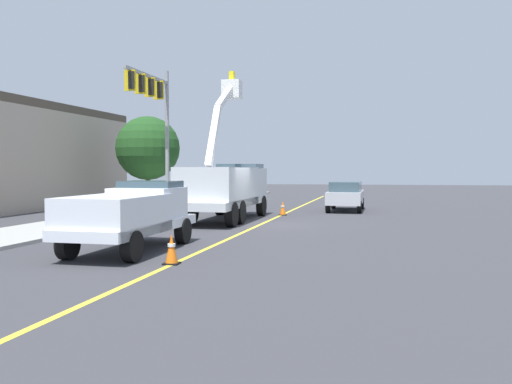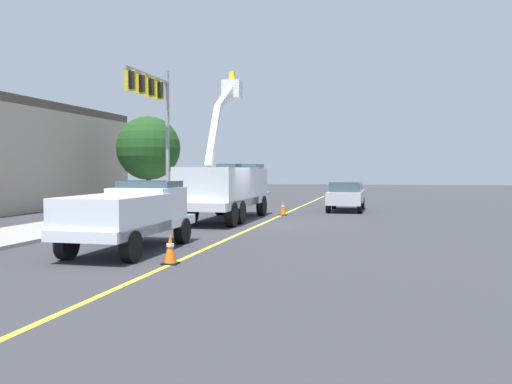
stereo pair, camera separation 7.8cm
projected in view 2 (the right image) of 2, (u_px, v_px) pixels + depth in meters
The scene contains 10 objects.
ground at pixel (261, 224), 24.06m from camera, with size 120.00×120.00×0.00m, color #38383D.
sidewalk_far_side at pixel (103, 219), 25.84m from camera, with size 60.00×3.60×0.12m, color #9E9E99.
lane_centre_stripe at pixel (261, 224), 24.06m from camera, with size 50.00×0.16×0.01m, color yellow.
utility_bucket_truck at pixel (226, 186), 26.00m from camera, with size 8.33×2.98×7.33m.
service_pickup_truck at pixel (129, 214), 16.24m from camera, with size 5.71×2.45×2.06m.
passing_minivan at pixel (346, 194), 31.72m from camera, with size 4.90×2.18×1.69m.
traffic_cone_leading at pixel (170, 249), 14.05m from camera, with size 0.40×0.40×0.79m.
traffic_cone_mid_front at pixel (283, 208), 28.67m from camera, with size 0.40×0.40×0.75m.
traffic_signal_mast at pixel (155, 107), 29.00m from camera, with size 5.21×0.76×7.91m.
street_tree_right at pixel (148, 148), 35.31m from camera, with size 4.12×4.12×5.83m.
Camera 2 is at (-23.64, -4.01, 2.47)m, focal length 38.37 mm.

